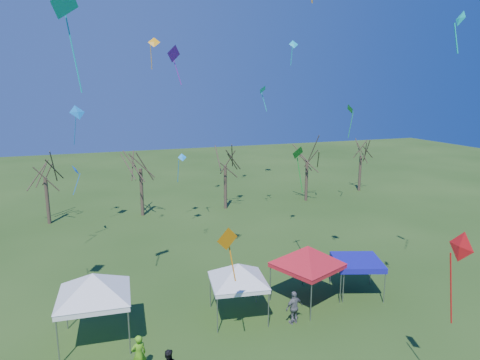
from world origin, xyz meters
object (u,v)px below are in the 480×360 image
at_px(tree_4, 308,146).
at_px(tree_5, 362,144).
at_px(tree_2, 140,152).
at_px(person_grey, 294,307).
at_px(tree_1, 44,161).
at_px(tent_red, 308,250).
at_px(tree_3, 225,150).
at_px(person_green, 139,354).
at_px(tent_white_mid, 238,267).
at_px(tent_blue, 357,262).
at_px(tent_white_west, 93,278).

bearing_deg(tree_4, tree_5, 13.85).
relative_size(tree_2, person_grey, 4.52).
bearing_deg(tree_1, tent_red, -54.32).
xyz_separation_m(tree_3, tent_red, (-1.67, -20.47, -2.88)).
distance_m(tree_3, person_grey, 23.17).
relative_size(tree_2, tree_3, 1.03).
bearing_deg(tree_5, tent_red, -130.72).
bearing_deg(person_green, person_grey, 178.76).
relative_size(tent_white_mid, person_grey, 2.20).
relative_size(tent_red, person_green, 2.32).
relative_size(tree_2, tent_blue, 2.37).
relative_size(tent_blue, person_green, 1.92).
xyz_separation_m(tree_2, person_grey, (4.99, -22.66, -5.38)).
relative_size(tree_1, tree_4, 0.96).
xyz_separation_m(tent_white_mid, tent_red, (4.29, 0.24, 0.33)).
bearing_deg(tent_white_mid, tent_red, 3.24).
xyz_separation_m(tree_5, tent_white_mid, (-23.64, -22.73, -2.86)).
bearing_deg(tent_white_west, tree_1, 99.62).
distance_m(tent_white_west, tent_blue, 14.96).
relative_size(tent_white_west, tent_blue, 1.34).
relative_size(tent_white_west, tent_white_mid, 1.16).
distance_m(tent_red, tent_blue, 3.57).
bearing_deg(tent_white_west, person_green, -62.43).
bearing_deg(tree_2, tent_blue, -64.18).
distance_m(tree_5, tent_blue, 27.89).
relative_size(tree_1, tent_blue, 2.18).
relative_size(tent_white_mid, person_green, 2.22).
distance_m(tree_2, tree_4, 17.73).
xyz_separation_m(tree_1, tree_4, (26.12, -0.65, 0.27)).
bearing_deg(tree_4, tent_blue, -110.48).
height_order(tent_blue, person_grey, tent_blue).
relative_size(tree_3, tree_4, 1.00).
xyz_separation_m(tree_1, tent_red, (15.13, -21.07, -2.59)).
relative_size(tree_5, tent_blue, 2.16).
distance_m(tent_blue, person_green, 13.66).
bearing_deg(person_grey, tree_2, -90.15).
relative_size(tent_white_mid, tent_red, 0.96).
relative_size(tent_red, person_grey, 2.30).
xyz_separation_m(tree_3, tree_4, (9.32, -0.04, -0.02)).
bearing_deg(person_grey, tree_3, -111.25).
bearing_deg(person_green, tree_2, -108.20).
relative_size(tree_5, person_grey, 4.12).
distance_m(tree_3, tent_white_mid, 21.79).
bearing_deg(person_grey, tree_4, -132.31).
relative_size(tree_2, tent_white_mid, 2.05).
bearing_deg(tent_red, tree_4, 61.71).
relative_size(tent_blue, person_grey, 1.91).
xyz_separation_m(tent_white_west, tent_red, (11.55, 0.05, -0.11)).
distance_m(tent_white_west, person_grey, 10.26).
bearing_deg(tent_white_west, tent_white_mid, -1.54).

